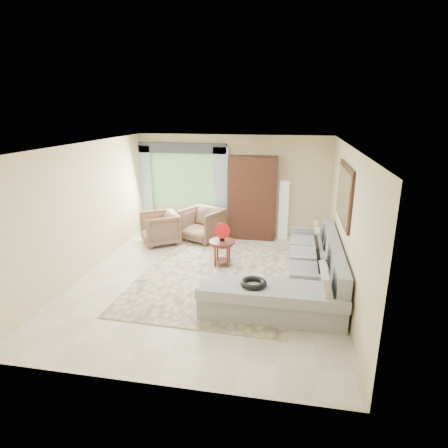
% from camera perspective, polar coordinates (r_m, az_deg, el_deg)
% --- Properties ---
extents(ground, '(6.00, 6.00, 0.00)m').
position_cam_1_polar(ground, '(7.46, -2.40, -8.41)').
color(ground, silver).
rests_on(ground, ground).
extents(area_rug, '(3.13, 4.09, 0.02)m').
position_cam_1_polar(area_rug, '(7.63, -1.07, -7.73)').
color(area_rug, beige).
rests_on(area_rug, ground).
extents(sectional_sofa, '(2.30, 3.46, 0.90)m').
position_cam_1_polar(sectional_sofa, '(7.03, 11.70, -7.90)').
color(sectional_sofa, '#9B9FA3').
rests_on(sectional_sofa, ground).
extents(tv_screen, '(0.14, 0.74, 0.48)m').
position_cam_1_polar(tv_screen, '(6.95, 14.11, -4.46)').
color(tv_screen, black).
rests_on(tv_screen, sectional_sofa).
extents(garden_hose, '(0.43, 0.43, 0.09)m').
position_cam_1_polar(garden_hose, '(6.09, 4.50, -8.95)').
color(garden_hose, black).
rests_on(garden_hose, sectional_sofa).
extents(coffee_table, '(0.56, 0.56, 0.56)m').
position_cam_1_polar(coffee_table, '(7.97, -0.26, -4.40)').
color(coffee_table, '#461912').
rests_on(coffee_table, ground).
extents(red_disc, '(0.34, 0.05, 0.34)m').
position_cam_1_polar(red_disc, '(7.80, -0.27, -1.01)').
color(red_disc, red).
rests_on(red_disc, coffee_table).
extents(armchair_left, '(1.19, 1.18, 0.79)m').
position_cam_1_polar(armchair_left, '(9.37, -9.75, -0.66)').
color(armchair_left, brown).
rests_on(armchair_left, ground).
extents(armchair_right, '(1.18, 1.20, 0.83)m').
position_cam_1_polar(armchair_right, '(9.47, -3.33, -0.10)').
color(armchair_right, brown).
rests_on(armchair_right, ground).
extents(potted_plant, '(0.65, 0.60, 0.60)m').
position_cam_1_polar(potted_plant, '(10.10, -9.82, 0.07)').
color(potted_plant, '#999999').
rests_on(potted_plant, ground).
extents(armoire, '(1.20, 0.55, 2.10)m').
position_cam_1_polar(armoire, '(9.58, 4.34, 4.00)').
color(armoire, black).
rests_on(armoire, ground).
extents(floor_lamp, '(0.24, 0.24, 1.50)m').
position_cam_1_polar(floor_lamp, '(9.66, 9.06, 2.12)').
color(floor_lamp, silver).
rests_on(floor_lamp, ground).
extents(window, '(1.80, 0.04, 1.40)m').
position_cam_1_polar(window, '(10.12, -6.28, 6.68)').
color(window, '#669E59').
rests_on(window, wall_back).
extents(curtain_left, '(0.40, 0.08, 2.30)m').
position_cam_1_polar(curtain_left, '(10.43, -11.94, 5.32)').
color(curtain_left, '#9EB7CC').
rests_on(curtain_left, ground).
extents(curtain_right, '(0.40, 0.08, 2.30)m').
position_cam_1_polar(curtain_right, '(9.84, -0.49, 4.99)').
color(curtain_right, '#9EB7CC').
rests_on(curtain_right, ground).
extents(valance, '(2.40, 0.12, 0.26)m').
position_cam_1_polar(valance, '(9.94, -6.56, 11.43)').
color(valance, '#1E232D').
rests_on(valance, wall_back).
extents(wall_mirror, '(0.05, 1.70, 1.05)m').
position_cam_1_polar(wall_mirror, '(7.13, 17.83, 4.44)').
color(wall_mirror, black).
rests_on(wall_mirror, wall_right).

